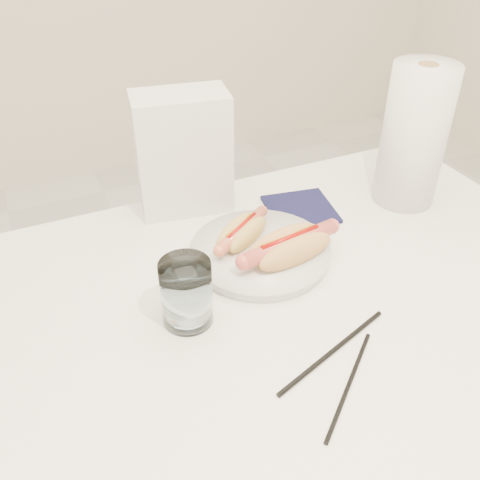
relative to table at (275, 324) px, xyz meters
name	(u,v)px	position (x,y,z in m)	size (l,w,h in m)	color
table	(275,324)	(0.00, 0.00, 0.00)	(1.20, 0.80, 0.75)	white
plate	(260,254)	(0.03, 0.11, 0.07)	(0.25, 0.25, 0.02)	white
hotdog_left	(242,233)	(0.00, 0.15, 0.10)	(0.14, 0.12, 0.04)	#DCB358
hotdog_right	(289,247)	(0.06, 0.07, 0.11)	(0.20, 0.10, 0.05)	#E6A659
water_glass	(186,293)	(-0.15, 0.02, 0.12)	(0.08, 0.08, 0.11)	white
chopstick_near	(349,384)	(0.01, -0.20, 0.06)	(0.01, 0.01, 0.21)	black
chopstick_far	(333,351)	(0.02, -0.14, 0.06)	(0.01, 0.01, 0.24)	black
napkin_box	(183,153)	(-0.04, 0.34, 0.18)	(0.19, 0.10, 0.25)	silver
navy_napkin	(300,209)	(0.18, 0.23, 0.06)	(0.14, 0.14, 0.01)	#101134
paper_towel_roll	(414,136)	(0.40, 0.18, 0.21)	(0.13, 0.13, 0.29)	white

